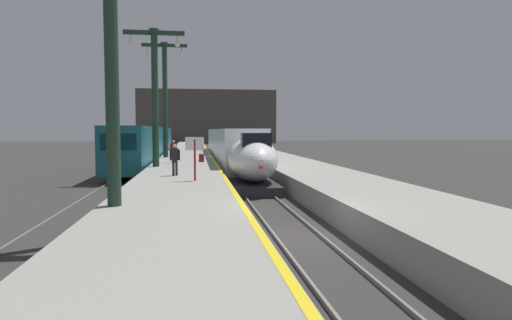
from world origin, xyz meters
The scene contains 18 objects.
ground_plane centered at (0.00, 0.00, 0.00)m, with size 260.00×260.00×0.00m, color #33302D.
platform_left centered at (-4.05, 24.75, 0.53)m, with size 4.80×110.00×1.05m, color gray.
platform_right centered at (4.05, 24.75, 0.53)m, with size 4.80×110.00×1.05m, color gray.
platform_left_safety_stripe centered at (-1.77, 24.75, 1.05)m, with size 0.20×107.80×0.01m, color yellow.
rail_main_left centered at (-0.75, 27.50, 0.06)m, with size 0.08×110.00×0.12m, color slate.
rail_main_right centered at (0.75, 27.50, 0.06)m, with size 0.08×110.00×0.12m, color slate.
rail_secondary_left centered at (-8.85, 27.50, 0.06)m, with size 0.08×110.00×0.12m, color slate.
rail_secondary_right centered at (-7.35, 27.50, 0.06)m, with size 0.08×110.00×0.12m, color slate.
highspeed_train_main centered at (0.00, 26.75, 1.93)m, with size 2.92×38.17×3.60m.
regional_train_adjacent centered at (-8.10, 33.28, 2.13)m, with size 2.85×36.60×3.80m.
station_column_near centered at (-5.84, 0.96, 6.73)m, with size 4.00×0.68×9.29m.
station_column_mid centered at (-5.90, 16.62, 6.55)m, with size 4.00×0.68×9.14m.
station_column_far centered at (-5.90, 26.93, 7.13)m, with size 4.00×0.68×10.24m.
passenger_near_edge centered at (-4.89, 20.04, 2.04)m, with size 0.51×0.37×1.69m.
passenger_mid_platform centered at (-4.37, 10.42, 2.04)m, with size 0.56×0.28×1.69m.
rolling_suitcase centered at (-2.80, 20.55, 1.35)m, with size 0.40×0.22×0.98m.
departure_info_board centered at (-3.30, 7.82, 2.56)m, with size 0.90×0.10×2.12m.
terminus_back_wall centered at (0.00, 102.00, 7.00)m, with size 36.00×2.00×14.00m, color #4C4742.
Camera 1 is at (-3.30, -13.78, 3.51)m, focal length 31.05 mm.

